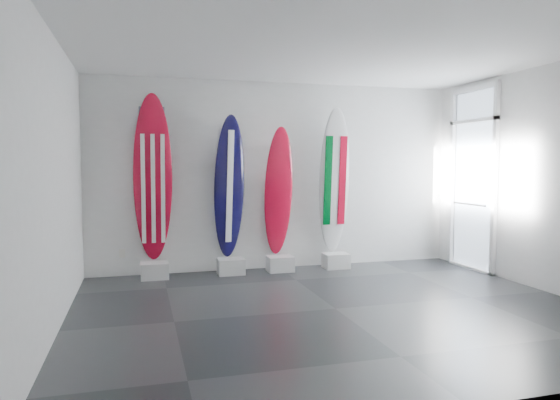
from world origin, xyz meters
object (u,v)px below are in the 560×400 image
object	(u,v)px
surfboard_usa	(153,179)
surfboard_navy	(229,187)
surfboard_swiss	(279,192)
surfboard_italy	(334,181)

from	to	relation	value
surfboard_usa	surfboard_navy	world-z (taller)	surfboard_usa
surfboard_swiss	surfboard_italy	distance (m)	0.96
surfboard_navy	surfboard_swiss	world-z (taller)	surfboard_navy
surfboard_usa	surfboard_italy	bearing A→B (deg)	-0.07
surfboard_swiss	surfboard_italy	xyz separation A→B (m)	(0.94, 0.00, 0.16)
surfboard_swiss	surfboard_italy	world-z (taller)	surfboard_italy
surfboard_usa	surfboard_swiss	bearing A→B (deg)	-0.07
surfboard_navy	surfboard_italy	size ratio (longest dim) A/B	0.93
surfboard_italy	surfboard_swiss	bearing A→B (deg)	176.57
surfboard_usa	surfboard_navy	bearing A→B (deg)	-0.07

